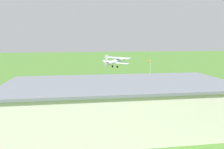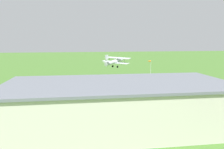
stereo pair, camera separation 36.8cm
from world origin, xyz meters
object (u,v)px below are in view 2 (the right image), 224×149
Objects in this scene: person_beside_truck at (64,96)px; hangar at (119,104)px; person_at_fence_line at (150,90)px; person_crossing_taxiway at (148,94)px; car_orange at (25,100)px; person_walking_on_apron at (151,92)px; biplane at (115,61)px; windsock at (149,62)px.

hangar is at bearing 117.50° from person_beside_truck.
person_at_fence_line is 0.98× the size of person_crossing_taxiway.
hangar is at bearing 137.62° from car_orange.
hangar is at bearing 56.96° from person_walking_on_apron.
hangar is at bearing 58.52° from person_at_fence_line.
person_crossing_taxiway is (-18.41, 1.81, 0.07)m from person_beside_truck.
person_beside_truck is (14.05, 14.57, -6.06)m from biplane.
hangar is 20.44× the size of person_beside_truck.
biplane is 5.25× the size of person_walking_on_apron.
person_crossing_taxiway reaches higher than car_orange.
person_crossing_taxiway is at bearing 69.82° from windsock.
windsock is (-19.73, -41.85, 1.97)m from hangar.
car_orange is at bearing -42.38° from hangar.
biplane reaches higher than windsock.
windsock reaches higher than person_crossing_taxiway.
person_beside_truck is at bearing 8.33° from person_at_fence_line.
biplane reaches higher than person_at_fence_line.
biplane is 5.28× the size of person_beside_truck.
person_walking_on_apron reaches higher than person_beside_truck.
person_at_fence_line is 23.98m from windsock.
car_orange is 2.81× the size of person_beside_truck.
car_orange is 0.75× the size of windsock.
person_crossing_taxiway is (-9.78, -14.77, -2.50)m from hangar.
person_walking_on_apron is (-27.60, -2.91, -0.00)m from car_orange.
person_crossing_taxiway is 3.32m from person_walking_on_apron.
person_beside_truck is 0.95× the size of person_at_fence_line.
person_walking_on_apron is (0.54, 1.97, -0.05)m from person_at_fence_line.
biplane reaches higher than car_orange.
car_orange is at bearing 6.01° from person_walking_on_apron.
person_walking_on_apron is (-20.09, -1.05, 0.00)m from person_beside_truck.
hangar is at bearing 56.49° from person_crossing_taxiway.
windsock reaches higher than person_walking_on_apron.
person_beside_truck is 20.85m from person_at_fence_line.
person_beside_truck is at bearing -5.62° from person_crossing_taxiway.
biplane is at bearing -133.96° from person_beside_truck.
hangar reaches higher than person_walking_on_apron.
windsock is at bearing -109.16° from person_at_fence_line.
car_orange is 2.79× the size of person_walking_on_apron.
person_at_fence_line is (-12.00, -19.60, -2.52)m from hangar.
biplane is at bearing 36.79° from windsock.
car_orange is 2.60× the size of person_crossing_taxiway.
person_crossing_taxiway is 1.07× the size of person_walking_on_apron.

